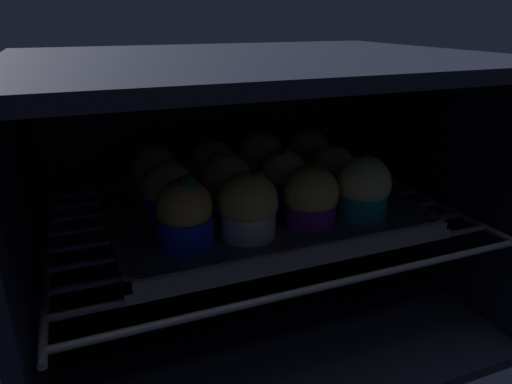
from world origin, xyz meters
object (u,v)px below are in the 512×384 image
Objects in this scene: muffin_row1_col1 at (227,186)px; muffin_row2_col2 at (261,160)px; muffin_row1_col0 at (169,193)px; muffin_row1_col2 at (283,178)px; muffin_row2_col3 at (307,155)px; muffin_row2_col0 at (156,174)px; muffin_row0_col3 at (363,189)px; muffin_row0_col0 at (185,214)px; muffin_row0_col1 at (248,207)px; muffin_row0_col2 at (310,198)px; baking_tray at (256,210)px; muffin_row1_col3 at (332,174)px; muffin_row2_col1 at (213,168)px.

muffin_row1_col1 and muffin_row2_col2 have the same top height.
muffin_row1_col0 is 16.06cm from muffin_row1_col2.
muffin_row2_col2 is 1.03× the size of muffin_row2_col3.
muffin_row1_col2 is (16.06, 0.09, -0.05)cm from muffin_row1_col0.
muffin_row2_col2 is at bearing 90.73° from muffin_row1_col2.
muffin_row0_col3 is at bearing -34.26° from muffin_row2_col0.
muffin_row0_col0 reaches higher than muffin_row0_col1.
muffin_row0_col0 is 1.05× the size of muffin_row2_col3.
muffin_row1_col1 is at bearing -135.18° from muffin_row2_col2.
baking_tray is at bearing 118.98° from muffin_row0_col2.
muffin_row1_col0 is 1.05× the size of muffin_row1_col3.
muffin_row2_col3 is (23.93, 15.95, -0.00)cm from muffin_row0_col0.
muffin_row0_col1 is 1.04× the size of muffin_row1_col0.
muffin_row2_col3 is (24.10, 8.17, 0.22)cm from muffin_row1_col0.
muffin_row2_col0 is (-0.12, 7.99, 0.11)cm from muffin_row1_col0.
muffin_row1_col1 is 1.05× the size of muffin_row2_col0.
muffin_row0_col3 is 1.12× the size of muffin_row1_col3.
muffin_row2_col0 is at bearing -179.57° from muffin_row2_col3.
muffin_row0_col0 is at bearing -134.92° from muffin_row1_col1.
baking_tray is 6.02cm from muffin_row1_col1.
muffin_row0_col0 is (-11.77, -7.69, 4.34)cm from baking_tray.
muffin_row0_col1 is 15.85cm from muffin_row0_col3.
muffin_row1_col0 and muffin_row1_col2 have the same top height.
muffin_row1_col1 is at bearing -179.99° from muffin_row1_col3.
muffin_row1_col1 is 8.45cm from muffin_row2_col1.
muffin_row0_col0 is 15.77cm from muffin_row2_col0.
muffin_row1_col2 is 11.16cm from muffin_row2_col1.
muffin_row2_col0 is (-16.29, 15.72, 0.21)cm from muffin_row0_col2.
muffin_row2_col3 is at bearing 0.05° from muffin_row2_col1.
muffin_row2_col3 is (16.44, 8.44, 0.10)cm from muffin_row1_col1.
muffin_row2_col2 reaches higher than muffin_row2_col1.
muffin_row2_col1 reaches higher than baking_tray.
muffin_row2_col1 is (-15.25, 16.32, -0.31)cm from muffin_row0_col3.
muffin_row2_col2 is 8.15cm from muffin_row2_col3.
muffin_row2_col3 is (12.16, 8.25, 4.34)cm from baking_tray.
muffin_row0_col0 is 23.43cm from muffin_row0_col3.
muffin_row0_col3 is 7.92cm from muffin_row1_col3.
muffin_row2_col0 reaches higher than muffin_row1_col2.
muffin_row1_col1 reaches higher than muffin_row0_col2.
muffin_row2_col3 is at bearing 34.15° from baking_tray.
muffin_row2_col1 is at bearing -179.95° from muffin_row2_col3.
muffin_row1_col0 reaches higher than muffin_row0_col2.
muffin_row2_col0 is (-16.18, 7.91, 0.16)cm from muffin_row1_col2.
muffin_row1_col0 is 7.67cm from muffin_row1_col1.
baking_tray is at bearing 33.18° from muffin_row0_col0.
muffin_row0_col2 is 0.98× the size of muffin_row2_col1.
muffin_row0_col3 is at bearing -47.56° from muffin_row1_col2.
muffin_row2_col0 is 1.02× the size of muffin_row2_col1.
muffin_row1_col1 reaches higher than muffin_row1_col0.
muffin_row0_col0 is 17.91cm from muffin_row2_col1.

